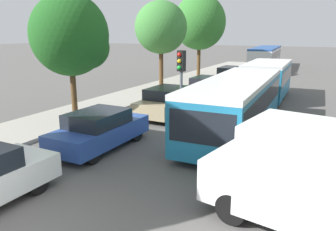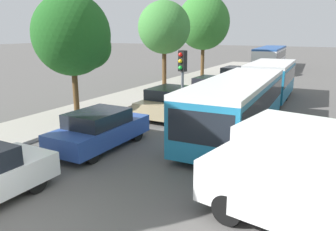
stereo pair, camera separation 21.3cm
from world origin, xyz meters
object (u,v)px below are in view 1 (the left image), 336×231
queued_car_tan (168,101)px  white_van (336,181)px  tree_left_mid (72,37)px  tree_left_far (162,29)px  articulated_bus (252,90)px  queued_car_green (232,76)px  queued_car_red (206,87)px  city_bus_rear (266,56)px  tree_left_distant (200,24)px  queued_car_blue (100,130)px  traffic_light (181,71)px

queued_car_tan → white_van: size_ratio=0.81×
tree_left_mid → tree_left_far: (-0.42, 9.57, 0.43)m
articulated_bus → tree_left_mid: tree_left_mid is taller
queued_car_green → queued_car_red: bearing=178.7°
city_bus_rear → tree_left_distant: bearing=156.9°
tree_left_distant → city_bus_rear: bearing=70.7°
queued_car_blue → queued_car_tan: (0.07, 5.45, 0.03)m
traffic_light → tree_left_mid: size_ratio=0.58×
city_bus_rear → tree_left_far: tree_left_far is taller
city_bus_rear → queued_car_red: city_bus_rear is taller
city_bus_rear → tree_left_mid: (-3.48, -28.46, 2.54)m
city_bus_rear → queued_car_blue: 31.10m
queued_car_red → white_van: bearing=-149.0°
city_bus_rear → traffic_light: size_ratio=3.36×
queued_car_tan → queued_car_red: size_ratio=1.08×
traffic_light → tree_left_distant: 16.85m
tree_left_mid → tree_left_far: size_ratio=0.93×
tree_left_distant → queued_car_red: bearing=-65.7°
white_van → traffic_light: bearing=-34.3°
tree_left_mid → white_van: bearing=-23.1°
tree_left_far → tree_left_distant: size_ratio=0.85×
tree_left_mid → tree_left_far: 9.58m
traffic_light → tree_left_far: 9.96m
queued_car_red → traffic_light: bearing=-168.5°
tree_left_far → city_bus_rear: bearing=78.3°
queued_car_tan → traffic_light: size_ratio=1.25×
queued_car_green → tree_left_far: (-4.15, -3.92, 3.60)m
queued_car_green → traffic_light: traffic_light is taller
queued_car_green → tree_left_mid: (-3.73, -13.49, 3.17)m
queued_car_tan → white_van: white_van is taller
queued_car_tan → tree_left_mid: (-3.47, -2.82, 3.20)m
articulated_bus → traffic_light: 4.32m
queued_car_blue → tree_left_distant: size_ratio=0.55×
queued_car_red → queued_car_green: 5.30m
queued_car_blue → queued_car_tan: size_ratio=0.96×
articulated_bus → tree_left_distant: bearing=-149.9°
queued_car_green → traffic_light: bearing=-174.0°
articulated_bus → queued_car_blue: bearing=-29.5°
tree_left_far → white_van: bearing=-51.2°
queued_car_green → tree_left_far: tree_left_far is taller
articulated_bus → tree_left_distant: size_ratio=2.10×
tree_left_distant → queued_car_tan: bearing=-74.5°
queued_car_green → white_van: 19.65m
queued_car_blue → tree_left_far: bearing=18.2°
queued_car_tan → tree_left_distant: bearing=16.2°
queued_car_blue → queued_car_red: size_ratio=1.04×
white_van → tree_left_distant: (-11.56, 21.86, 3.64)m
traffic_light → city_bus_rear: bearing=-162.8°
queued_car_blue → queued_car_red: (0.15, 10.83, -0.02)m
traffic_light → white_van: bearing=60.2°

